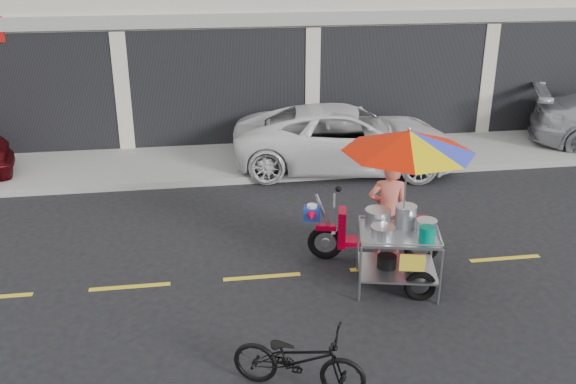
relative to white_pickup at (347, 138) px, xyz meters
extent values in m
plane|color=black|center=(-0.46, -4.70, -0.70)|extent=(90.00, 90.00, 0.00)
cube|color=gray|center=(-0.46, 0.80, -0.62)|extent=(45.00, 3.00, 0.15)
cube|color=black|center=(-0.46, 1.77, 0.75)|extent=(35.28, 0.06, 2.90)
cube|color=gray|center=(-0.46, 1.75, 2.40)|extent=(36.00, 0.12, 0.30)
cube|color=gold|center=(-0.46, -4.70, -0.70)|extent=(42.00, 0.10, 0.01)
imported|color=white|center=(0.00, 0.00, 0.00)|extent=(5.33, 3.06, 1.40)
imported|color=black|center=(-2.34, -7.37, -0.29)|extent=(1.66, 1.14, 0.83)
torus|color=black|center=(-1.37, -4.25, -0.41)|extent=(0.59, 0.24, 0.58)
torus|color=black|center=(0.13, -4.59, -0.41)|extent=(0.59, 0.24, 0.58)
cylinder|color=#9EA0A5|center=(-1.37, -4.25, -0.41)|extent=(0.15, 0.09, 0.14)
cylinder|color=#9EA0A5|center=(0.13, -4.59, -0.41)|extent=(0.15, 0.09, 0.14)
cube|color=#BA001F|center=(-1.37, -4.25, -0.14)|extent=(0.35, 0.19, 0.08)
cylinder|color=#9EA0A5|center=(-1.37, -4.25, 0.02)|extent=(0.38, 0.13, 0.83)
cube|color=#BA001F|center=(-1.12, -4.30, -0.14)|extent=(0.20, 0.37, 0.62)
cube|color=#BA001F|center=(-0.67, -4.41, -0.37)|extent=(0.86, 0.46, 0.08)
cube|color=#BA001F|center=(-0.22, -4.51, -0.14)|extent=(0.81, 0.43, 0.41)
cube|color=black|center=(-0.32, -4.49, 0.10)|extent=(0.70, 0.39, 0.10)
cylinder|color=#9EA0A5|center=(-1.25, -4.27, 0.33)|extent=(0.16, 0.56, 0.04)
sphere|color=black|center=(-1.14, -4.09, 0.45)|extent=(0.10, 0.10, 0.10)
cylinder|color=white|center=(-1.25, -4.27, -0.21)|extent=(0.15, 0.15, 0.05)
cube|color=navy|center=(-1.59, -4.20, 0.10)|extent=(0.31, 0.28, 0.21)
cylinder|color=white|center=(-1.59, -4.20, 0.22)|extent=(0.20, 0.20, 0.05)
cone|color=#BA001F|center=(-1.63, -4.37, 0.12)|extent=(0.23, 0.26, 0.18)
torus|color=black|center=(-0.28, -5.71, -0.47)|extent=(0.48, 0.21, 0.47)
cylinder|color=#9EA0A5|center=(-1.16, -5.61, -0.26)|extent=(0.04, 0.04, 0.87)
cylinder|color=#9EA0A5|center=(-0.95, -4.71, -0.26)|extent=(0.04, 0.04, 0.87)
cylinder|color=#9EA0A5|center=(-0.06, -5.86, -0.26)|extent=(0.04, 0.04, 0.87)
cylinder|color=#9EA0A5|center=(0.15, -4.96, -0.26)|extent=(0.04, 0.04, 0.87)
cube|color=#9EA0A5|center=(-0.50, -5.29, -0.39)|extent=(1.31, 1.15, 0.03)
cube|color=#9EA0A5|center=(-0.50, -5.29, 0.17)|extent=(1.31, 1.15, 0.04)
cylinder|color=#9EA0A5|center=(-0.61, -5.74, 0.23)|extent=(1.10, 0.28, 0.02)
cylinder|color=#9EA0A5|center=(-0.40, -4.84, 0.23)|extent=(1.10, 0.28, 0.02)
cylinder|color=#9EA0A5|center=(-1.05, -5.16, 0.23)|extent=(0.23, 0.91, 0.02)
cylinder|color=#9EA0A5|center=(0.05, -5.41, 0.23)|extent=(0.23, 0.91, 0.02)
cylinder|color=#9EA0A5|center=(-0.40, -4.84, -0.39)|extent=(0.21, 0.76, 0.04)
cylinder|color=#9EA0A5|center=(-0.40, -4.84, 0.12)|extent=(0.21, 0.76, 0.04)
cube|color=gold|center=(-0.46, -5.80, -0.03)|extent=(0.35, 0.10, 0.26)
cylinder|color=#B7B7BC|center=(-0.76, -5.02, 0.32)|extent=(0.45, 0.45, 0.25)
cylinder|color=#B7B7BC|center=(-0.35, -5.09, 0.35)|extent=(0.38, 0.38, 0.31)
cylinder|color=#B7B7BC|center=(-0.11, -5.33, 0.28)|extent=(0.36, 0.36, 0.17)
cylinder|color=#B7B7BC|center=(-0.80, -5.41, 0.27)|extent=(0.41, 0.41, 0.16)
cylinder|color=#006F57|center=(-0.21, -5.62, 0.31)|extent=(0.27, 0.27, 0.23)
cylinder|color=black|center=(-0.65, -5.25, -0.28)|extent=(0.34, 0.34, 0.18)
cylinder|color=black|center=(-0.25, -5.35, -0.29)|extent=(0.30, 0.30, 0.16)
cylinder|color=#9EA0A5|center=(-0.43, -5.20, 0.94)|extent=(0.03, 0.03, 1.54)
sphere|color=#9EA0A5|center=(-0.43, -5.20, 1.73)|extent=(0.06, 0.06, 0.06)
imported|color=#E36A58|center=(-0.42, -4.47, 0.17)|extent=(0.71, 0.55, 1.74)
camera|label=1|loc=(-3.39, -13.37, 4.22)|focal=40.00mm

